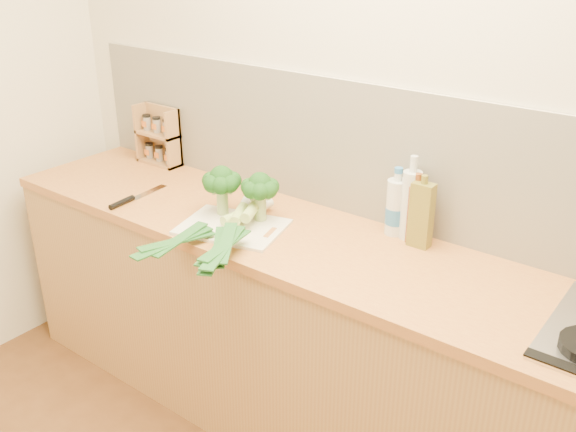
# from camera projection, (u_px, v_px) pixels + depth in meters

# --- Properties ---
(room_shell) EXTENTS (3.50, 3.50, 3.50)m
(room_shell) POSITION_uv_depth(u_px,v_px,m) (389.00, 158.00, 2.42)
(room_shell) COLOR beige
(room_shell) RESTS_ON ground
(counter) EXTENTS (3.20, 0.62, 0.90)m
(counter) POSITION_uv_depth(u_px,v_px,m) (341.00, 352.00, 2.51)
(counter) COLOR #AE8448
(counter) RESTS_ON ground
(chopping_board) EXTENTS (0.45, 0.38, 0.01)m
(chopping_board) POSITION_uv_depth(u_px,v_px,m) (232.00, 227.00, 2.49)
(chopping_board) COLOR #EFE6D0
(chopping_board) RESTS_ON counter
(broccoli_left) EXTENTS (0.16, 0.16, 0.20)m
(broccoli_left) POSITION_uv_depth(u_px,v_px,m) (222.00, 182.00, 2.53)
(broccoli_left) COLOR #8EA962
(broccoli_left) RESTS_ON chopping_board
(broccoli_right) EXTENTS (0.15, 0.15, 0.20)m
(broccoli_right) POSITION_uv_depth(u_px,v_px,m) (260.00, 188.00, 2.48)
(broccoli_right) COLOR #8EA962
(broccoli_right) RESTS_ON chopping_board
(leek_front) EXTENTS (0.13, 0.67, 0.04)m
(leek_front) POSITION_uv_depth(u_px,v_px,m) (223.00, 222.00, 2.46)
(leek_front) COLOR white
(leek_front) RESTS_ON chopping_board
(leek_mid) EXTENTS (0.36, 0.61, 0.04)m
(leek_mid) POSITION_uv_depth(u_px,v_px,m) (234.00, 222.00, 2.41)
(leek_mid) COLOR white
(leek_mid) RESTS_ON chopping_board
(leek_back) EXTENTS (0.31, 0.64, 0.04)m
(leek_back) POSITION_uv_depth(u_px,v_px,m) (245.00, 218.00, 2.40)
(leek_back) COLOR white
(leek_back) RESTS_ON chopping_board
(chefs_knife) EXTENTS (0.06, 0.33, 0.02)m
(chefs_knife) POSITION_uv_depth(u_px,v_px,m) (129.00, 200.00, 2.72)
(chefs_knife) COLOR silver
(chefs_knife) RESTS_ON counter
(spice_rack) EXTENTS (0.24, 0.09, 0.28)m
(spice_rack) POSITION_uv_depth(u_px,v_px,m) (160.00, 139.00, 3.13)
(spice_rack) COLOR #A67347
(spice_rack) RESTS_ON counter
(oil_tin) EXTENTS (0.08, 0.05, 0.28)m
(oil_tin) POSITION_uv_depth(u_px,v_px,m) (421.00, 215.00, 2.30)
(oil_tin) COLOR olive
(oil_tin) RESTS_ON counter
(glass_bottle) EXTENTS (0.07, 0.07, 0.32)m
(glass_bottle) POSITION_uv_depth(u_px,v_px,m) (410.00, 204.00, 2.36)
(glass_bottle) COLOR silver
(glass_bottle) RESTS_ON counter
(amber_bottle) EXTENTS (0.06, 0.06, 0.27)m
(amber_bottle) POSITION_uv_depth(u_px,v_px,m) (416.00, 213.00, 2.34)
(amber_bottle) COLOR brown
(amber_bottle) RESTS_ON counter
(water_bottle) EXTENTS (0.08, 0.08, 0.25)m
(water_bottle) POSITION_uv_depth(u_px,v_px,m) (396.00, 209.00, 2.41)
(water_bottle) COLOR silver
(water_bottle) RESTS_ON counter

